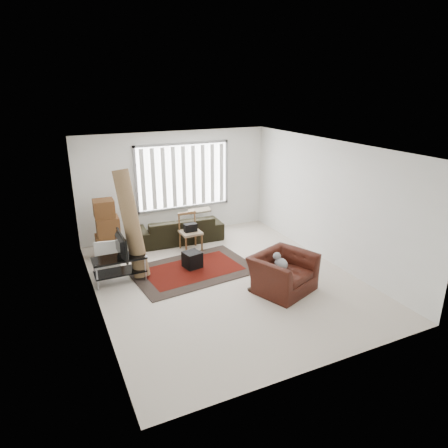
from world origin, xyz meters
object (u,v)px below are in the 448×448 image
object	(u,v)px
tv_stand	(119,264)
moving_boxes	(107,230)
side_chair	(190,230)
armchair	(283,270)
sofa	(179,225)

from	to	relation	value
tv_stand	moving_boxes	world-z (taller)	moving_boxes
side_chair	armchair	world-z (taller)	side_chair
tv_stand	armchair	bearing A→B (deg)	-31.74
moving_boxes	sofa	size ratio (longest dim) A/B	0.62
armchair	sofa	bearing A→B (deg)	85.01
sofa	armchair	size ratio (longest dim) A/B	1.55
sofa	side_chair	bearing A→B (deg)	98.03
armchair	tv_stand	bearing A→B (deg)	127.16
tv_stand	side_chair	world-z (taller)	side_chair
moving_boxes	side_chair	bearing A→B (deg)	-14.71
moving_boxes	sofa	distance (m)	1.80
sofa	side_chair	world-z (taller)	side_chair
side_chair	tv_stand	bearing A→B (deg)	-154.60
sofa	armchair	distance (m)	3.44
tv_stand	moving_boxes	bearing A→B (deg)	88.90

